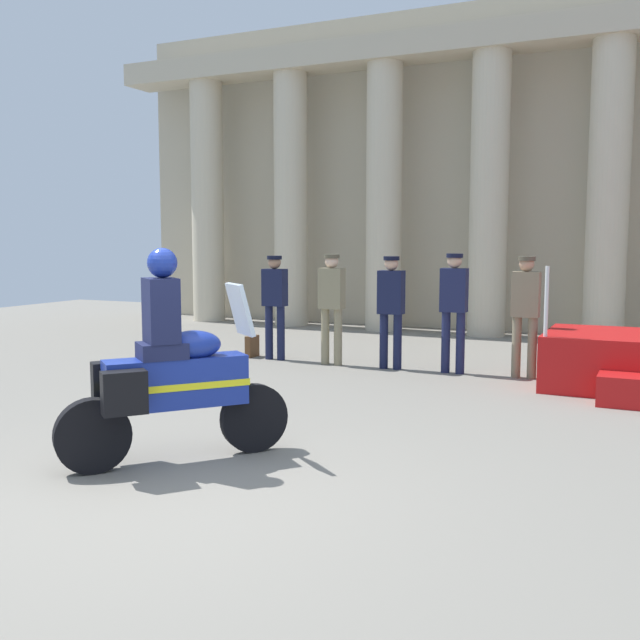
% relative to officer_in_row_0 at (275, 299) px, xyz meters
% --- Properties ---
extents(ground_plane, '(28.00, 28.00, 0.00)m').
position_rel_officer_in_row_0_xyz_m(ground_plane, '(2.34, -5.99, -1.01)').
color(ground_plane, gray).
extents(colonnade_backdrop, '(17.55, 1.62, 6.94)m').
position_rel_officer_in_row_0_xyz_m(colonnade_backdrop, '(2.47, 5.04, 2.55)').
color(colonnade_backdrop, '#B6AB91').
rests_on(colonnade_backdrop, ground_plane).
extents(officer_in_row_0, '(0.38, 0.24, 1.71)m').
position_rel_officer_in_row_0_xyz_m(officer_in_row_0, '(0.00, 0.00, 0.00)').
color(officer_in_row_0, '#141938').
rests_on(officer_in_row_0, ground_plane).
extents(officer_in_row_1, '(0.38, 0.24, 1.74)m').
position_rel_officer_in_row_0_xyz_m(officer_in_row_1, '(1.05, -0.07, 0.02)').
color(officer_in_row_1, '#847A5B').
rests_on(officer_in_row_1, ground_plane).
extents(officer_in_row_2, '(0.38, 0.24, 1.72)m').
position_rel_officer_in_row_0_xyz_m(officer_in_row_2, '(2.02, -0.03, 0.00)').
color(officer_in_row_2, '#141938').
rests_on(officer_in_row_2, ground_plane).
extents(officer_in_row_3, '(0.38, 0.24, 1.77)m').
position_rel_officer_in_row_0_xyz_m(officer_in_row_3, '(2.98, 0.02, 0.04)').
color(officer_in_row_3, '#191E42').
rests_on(officer_in_row_3, ground_plane).
extents(officer_in_row_4, '(0.38, 0.24, 1.73)m').
position_rel_officer_in_row_0_xyz_m(officer_in_row_4, '(3.99, 0.07, 0.01)').
color(officer_in_row_4, '#7A7056').
rests_on(officer_in_row_4, ground_plane).
extents(motorcycle_with_rider, '(1.42, 1.69, 1.90)m').
position_rel_officer_in_row_0_xyz_m(motorcycle_with_rider, '(1.85, -5.36, -0.21)').
color(motorcycle_with_rider, black).
rests_on(motorcycle_with_rider, ground_plane).
extents(briefcase_on_ground, '(0.10, 0.32, 0.36)m').
position_rel_officer_in_row_0_xyz_m(briefcase_on_ground, '(-0.48, 0.08, -0.83)').
color(briefcase_on_ground, brown).
rests_on(briefcase_on_ground, ground_plane).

